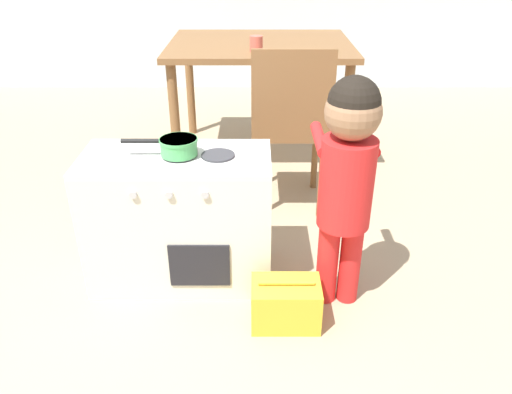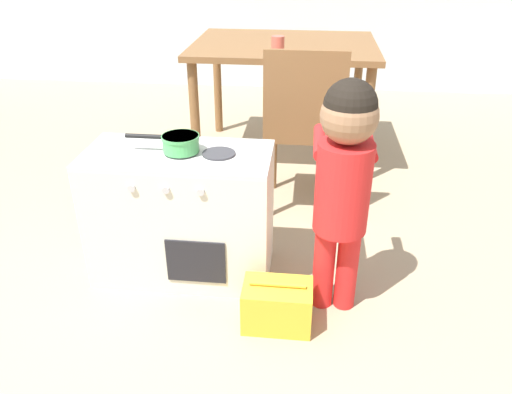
{
  "view_description": "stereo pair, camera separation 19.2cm",
  "coord_description": "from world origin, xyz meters",
  "px_view_note": "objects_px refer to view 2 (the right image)",
  "views": [
    {
      "loc": [
        0.35,
        -1.04,
        1.34
      ],
      "look_at": [
        0.36,
        0.66,
        0.42
      ],
      "focal_mm": 35.0,
      "sensor_mm": 36.0,
      "label": 1
    },
    {
      "loc": [
        0.54,
        -1.03,
        1.34
      ],
      "look_at": [
        0.36,
        0.66,
        0.42
      ],
      "focal_mm": 35.0,
      "sensor_mm": 36.0,
      "label": 2
    }
  ],
  "objects_px": {
    "toy_basket": "(277,305)",
    "dining_table": "(284,58)",
    "child_figure": "(344,170)",
    "dining_chair_near": "(304,126)",
    "play_kitchen": "(182,214)",
    "cup_on_table": "(278,44)",
    "toy_pot": "(180,142)"
  },
  "relations": [
    {
      "from": "play_kitchen",
      "to": "cup_on_table",
      "type": "bearing_deg",
      "value": 73.82
    },
    {
      "from": "toy_pot",
      "to": "dining_table",
      "type": "height_order",
      "value": "dining_table"
    },
    {
      "from": "cup_on_table",
      "to": "toy_basket",
      "type": "bearing_deg",
      "value": -85.44
    },
    {
      "from": "play_kitchen",
      "to": "child_figure",
      "type": "distance_m",
      "value": 0.73
    },
    {
      "from": "toy_basket",
      "to": "dining_chair_near",
      "type": "bearing_deg",
      "value": 86.26
    },
    {
      "from": "child_figure",
      "to": "cup_on_table",
      "type": "relative_size",
      "value": 10.61
    },
    {
      "from": "toy_pot",
      "to": "dining_chair_near",
      "type": "height_order",
      "value": "dining_chair_near"
    },
    {
      "from": "toy_pot",
      "to": "child_figure",
      "type": "height_order",
      "value": "child_figure"
    },
    {
      "from": "play_kitchen",
      "to": "dining_chair_near",
      "type": "height_order",
      "value": "dining_chair_near"
    },
    {
      "from": "child_figure",
      "to": "dining_chair_near",
      "type": "xyz_separation_m",
      "value": [
        -0.16,
        0.76,
        -0.12
      ]
    },
    {
      "from": "play_kitchen",
      "to": "toy_pot",
      "type": "xyz_separation_m",
      "value": [
        0.01,
        0.0,
        0.33
      ]
    },
    {
      "from": "child_figure",
      "to": "dining_chair_near",
      "type": "relative_size",
      "value": 1.06
    },
    {
      "from": "child_figure",
      "to": "dining_table",
      "type": "xyz_separation_m",
      "value": [
        -0.3,
        1.5,
        0.04
      ]
    },
    {
      "from": "toy_basket",
      "to": "dining_chair_near",
      "type": "relative_size",
      "value": 0.3
    },
    {
      "from": "play_kitchen",
      "to": "cup_on_table",
      "type": "relative_size",
      "value": 8.59
    },
    {
      "from": "child_figure",
      "to": "cup_on_table",
      "type": "distance_m",
      "value": 1.29
    },
    {
      "from": "play_kitchen",
      "to": "dining_table",
      "type": "distance_m",
      "value": 1.43
    },
    {
      "from": "play_kitchen",
      "to": "dining_table",
      "type": "xyz_separation_m",
      "value": [
        0.34,
        1.34,
        0.35
      ]
    },
    {
      "from": "dining_chair_near",
      "to": "child_figure",
      "type": "bearing_deg",
      "value": -78.44
    },
    {
      "from": "play_kitchen",
      "to": "toy_basket",
      "type": "distance_m",
      "value": 0.56
    },
    {
      "from": "child_figure",
      "to": "toy_basket",
      "type": "relative_size",
      "value": 3.55
    },
    {
      "from": "toy_basket",
      "to": "dining_table",
      "type": "distance_m",
      "value": 1.74
    },
    {
      "from": "play_kitchen",
      "to": "child_figure",
      "type": "height_order",
      "value": "child_figure"
    },
    {
      "from": "dining_table",
      "to": "child_figure",
      "type": "bearing_deg",
      "value": -78.63
    },
    {
      "from": "toy_basket",
      "to": "dining_table",
      "type": "height_order",
      "value": "dining_table"
    },
    {
      "from": "dining_chair_near",
      "to": "cup_on_table",
      "type": "bearing_deg",
      "value": 109.49
    },
    {
      "from": "dining_table",
      "to": "toy_basket",
      "type": "bearing_deg",
      "value": -86.98
    },
    {
      "from": "play_kitchen",
      "to": "toy_pot",
      "type": "bearing_deg",
      "value": 1.96
    },
    {
      "from": "toy_pot",
      "to": "child_figure",
      "type": "xyz_separation_m",
      "value": [
        0.63,
        -0.16,
        -0.02
      ]
    },
    {
      "from": "dining_table",
      "to": "cup_on_table",
      "type": "height_order",
      "value": "cup_on_table"
    },
    {
      "from": "child_figure",
      "to": "dining_chair_near",
      "type": "height_order",
      "value": "child_figure"
    },
    {
      "from": "dining_table",
      "to": "dining_chair_near",
      "type": "height_order",
      "value": "dining_chair_near"
    }
  ]
}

